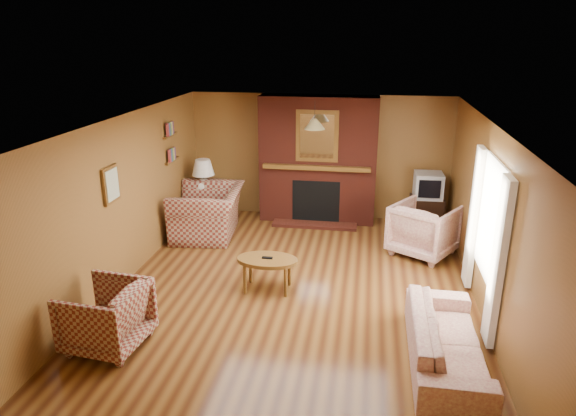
% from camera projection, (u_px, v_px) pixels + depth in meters
% --- Properties ---
extents(floor, '(6.50, 6.50, 0.00)m').
position_uv_depth(floor, '(294.00, 290.00, 7.33)').
color(floor, '#44210E').
rests_on(floor, ground).
extents(ceiling, '(6.50, 6.50, 0.00)m').
position_uv_depth(ceiling, '(295.00, 123.00, 6.55)').
color(ceiling, silver).
rests_on(ceiling, wall_back).
extents(wall_back, '(6.50, 0.00, 6.50)m').
position_uv_depth(wall_back, '(319.00, 157.00, 9.97)').
color(wall_back, brown).
rests_on(wall_back, floor).
extents(wall_front, '(6.50, 0.00, 6.50)m').
position_uv_depth(wall_front, '(232.00, 351.00, 3.90)').
color(wall_front, brown).
rests_on(wall_front, floor).
extents(wall_left, '(0.00, 6.50, 6.50)m').
position_uv_depth(wall_left, '(122.00, 202.00, 7.31)').
color(wall_left, brown).
rests_on(wall_left, floor).
extents(wall_right, '(0.00, 6.50, 6.50)m').
position_uv_depth(wall_right, '(488.00, 222.00, 6.56)').
color(wall_right, brown).
rests_on(wall_right, floor).
extents(fireplace, '(2.20, 0.82, 2.40)m').
position_uv_depth(fireplace, '(318.00, 161.00, 9.73)').
color(fireplace, '#541B12').
rests_on(fireplace, floor).
extents(window_right, '(0.10, 1.85, 2.00)m').
position_uv_depth(window_right, '(486.00, 233.00, 6.40)').
color(window_right, beige).
rests_on(window_right, wall_right).
extents(bookshelf, '(0.09, 0.55, 0.71)m').
position_uv_depth(bookshelf, '(172.00, 143.00, 8.93)').
color(bookshelf, brown).
rests_on(bookshelf, wall_left).
extents(botanical_print, '(0.05, 0.40, 0.50)m').
position_uv_depth(botanical_print, '(111.00, 185.00, 6.91)').
color(botanical_print, brown).
rests_on(botanical_print, wall_left).
extents(pendant_light, '(0.36, 0.36, 0.48)m').
position_uv_depth(pendant_light, '(315.00, 124.00, 8.82)').
color(pendant_light, black).
rests_on(pendant_light, ceiling).
extents(plaid_loveseat, '(1.31, 1.46, 0.88)m').
position_uv_depth(plaid_loveseat, '(208.00, 212.00, 9.20)').
color(plaid_loveseat, maroon).
rests_on(plaid_loveseat, floor).
extents(plaid_armchair, '(0.94, 0.92, 0.78)m').
position_uv_depth(plaid_armchair, '(106.00, 316.00, 5.92)').
color(plaid_armchair, maroon).
rests_on(plaid_armchair, floor).
extents(floral_sofa, '(0.77, 1.96, 0.57)m').
position_uv_depth(floral_sofa, '(446.00, 341.00, 5.63)').
color(floral_sofa, beige).
rests_on(floral_sofa, floor).
extents(floral_armchair, '(1.29, 1.30, 0.87)m').
position_uv_depth(floral_armchair, '(424.00, 229.00, 8.41)').
color(floral_armchair, beige).
rests_on(floral_armchair, floor).
extents(coffee_table, '(0.86, 0.54, 0.50)m').
position_uv_depth(coffee_table, '(267.00, 262.00, 7.23)').
color(coffee_table, brown).
rests_on(coffee_table, floor).
extents(side_table, '(0.44, 0.44, 0.56)m').
position_uv_depth(side_table, '(205.00, 209.00, 9.84)').
color(side_table, brown).
rests_on(side_table, floor).
extents(table_lamp, '(0.42, 0.42, 0.69)m').
position_uv_depth(table_lamp, '(203.00, 176.00, 9.62)').
color(table_lamp, silver).
rests_on(table_lamp, side_table).
extents(tv_stand, '(0.60, 0.56, 0.62)m').
position_uv_depth(tv_stand, '(426.00, 213.00, 9.53)').
color(tv_stand, black).
rests_on(tv_stand, floor).
extents(crt_tv, '(0.51, 0.51, 0.46)m').
position_uv_depth(crt_tv, '(428.00, 185.00, 9.35)').
color(crt_tv, '#AEB1B6').
rests_on(crt_tv, tv_stand).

